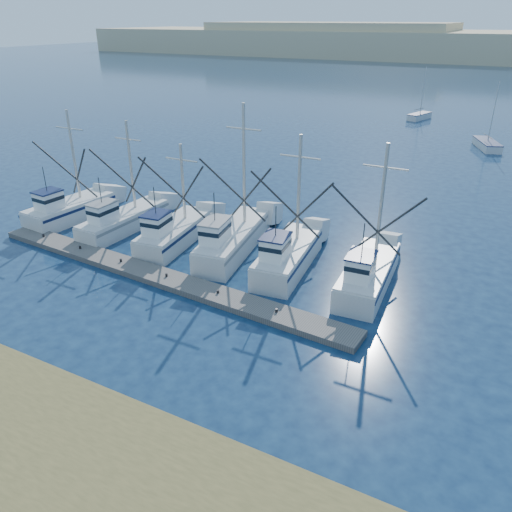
# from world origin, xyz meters

# --- Properties ---
(ground) EXTENTS (500.00, 500.00, 0.00)m
(ground) POSITION_xyz_m (0.00, 0.00, 0.00)
(ground) COLOR #0D1D39
(ground) RESTS_ON ground
(floating_dock) EXTENTS (28.03, 3.77, 0.37)m
(floating_dock) POSITION_xyz_m (-8.82, 5.89, 0.19)
(floating_dock) COLOR #615C57
(floating_dock) RESTS_ON ground
(dune_ridge) EXTENTS (360.00, 60.00, 10.00)m
(dune_ridge) POSITION_xyz_m (0.00, 210.00, 5.00)
(dune_ridge) COLOR tan
(dune_ridge) RESTS_ON ground
(trawler_fleet) EXTENTS (28.09, 9.64, 10.11)m
(trawler_fleet) POSITION_xyz_m (-8.40, 10.97, 0.97)
(trawler_fleet) COLOR silver
(trawler_fleet) RESTS_ON ground
(sailboat_near) EXTENTS (4.08, 6.38, 8.10)m
(sailboat_near) POSITION_xyz_m (6.72, 53.57, 0.49)
(sailboat_near) COLOR silver
(sailboat_near) RESTS_ON ground
(sailboat_far) EXTENTS (3.14, 5.45, 8.10)m
(sailboat_far) POSITION_xyz_m (-5.00, 69.99, 0.50)
(sailboat_far) COLOR silver
(sailboat_far) RESTS_ON ground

